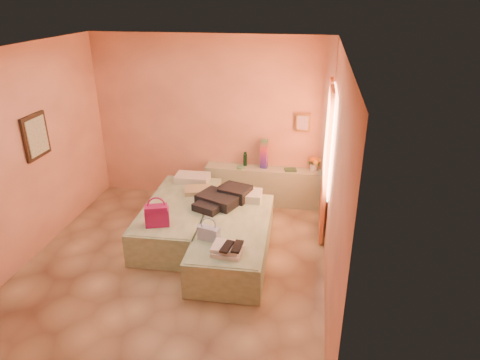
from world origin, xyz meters
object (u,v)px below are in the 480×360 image
object	(u,v)px
headboard_ledge	(265,186)
towel_stack	(228,250)
bed_right	(234,240)
blue_handbag	(209,233)
water_bottle	(245,159)
flower_vase	(314,162)
magenta_handbag	(157,215)
green_book	(290,170)
bed_left	(179,218)

from	to	relation	value
headboard_ledge	towel_stack	world-z (taller)	headboard_ledge
bed_right	blue_handbag	xyz separation A→B (m)	(-0.24, -0.42, 0.34)
water_bottle	towel_stack	size ratio (longest dim) A/B	0.68
flower_vase	blue_handbag	bearing A→B (deg)	-120.18
flower_vase	magenta_handbag	world-z (taller)	flower_vase
towel_stack	blue_handbag	bearing A→B (deg)	138.03
headboard_ledge	magenta_handbag	xyz separation A→B (m)	(-1.23, -1.88, 0.32)
flower_vase	blue_handbag	xyz separation A→B (m)	(-1.27, -2.19, -0.20)
water_bottle	flower_vase	distance (m)	1.17
green_book	bed_right	bearing A→B (deg)	-123.72
bed_right	flower_vase	distance (m)	2.11
headboard_ledge	blue_handbag	bearing A→B (deg)	-102.32
green_book	magenta_handbag	size ratio (longest dim) A/B	0.60
water_bottle	magenta_handbag	xyz separation A→B (m)	(-0.88, -1.95, -0.12)
bed_right	headboard_ledge	bearing A→B (deg)	80.67
bed_left	green_book	distance (m)	2.03
headboard_ledge	blue_handbag	world-z (taller)	blue_handbag
green_book	magenta_handbag	distance (m)	2.49
headboard_ledge	flower_vase	bearing A→B (deg)	4.40
blue_handbag	bed_left	bearing A→B (deg)	141.98
water_bottle	green_book	size ratio (longest dim) A/B	1.26
green_book	towel_stack	bearing A→B (deg)	-116.57
water_bottle	towel_stack	bearing A→B (deg)	-85.55
bed_right	green_book	world-z (taller)	green_book
water_bottle	blue_handbag	bearing A→B (deg)	-92.77
bed_right	blue_handbag	bearing A→B (deg)	-121.18
bed_right	flower_vase	xyz separation A→B (m)	(1.03, 1.76, 0.54)
green_book	towel_stack	distance (m)	2.44
headboard_ledge	water_bottle	xyz separation A→B (m)	(-0.36, 0.06, 0.44)
green_book	flower_vase	bearing A→B (deg)	0.49
green_book	blue_handbag	distance (m)	2.28
bed_left	magenta_handbag	distance (m)	0.78
bed_left	flower_vase	distance (m)	2.41
water_bottle	flower_vase	bearing A→B (deg)	0.00
headboard_ledge	water_bottle	distance (m)	0.57
flower_vase	bed_right	bearing A→B (deg)	-120.36
bed_right	magenta_handbag	distance (m)	1.10
bed_left	towel_stack	distance (m)	1.57
headboard_ledge	blue_handbag	distance (m)	2.19
bed_left	green_book	xyz separation A→B (m)	(1.59, 1.19, 0.42)
bed_left	water_bottle	distance (m)	1.60
bed_right	magenta_handbag	xyz separation A→B (m)	(-1.01, -0.18, 0.40)
bed_left	blue_handbag	world-z (taller)	blue_handbag
flower_vase	towel_stack	world-z (taller)	flower_vase
water_bottle	magenta_handbag	world-z (taller)	water_bottle
bed_left	water_bottle	bearing A→B (deg)	55.91
bed_left	bed_right	xyz separation A→B (m)	(0.94, -0.49, 0.00)
flower_vase	magenta_handbag	distance (m)	2.82
bed_right	green_book	distance (m)	1.84
water_bottle	towel_stack	world-z (taller)	water_bottle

